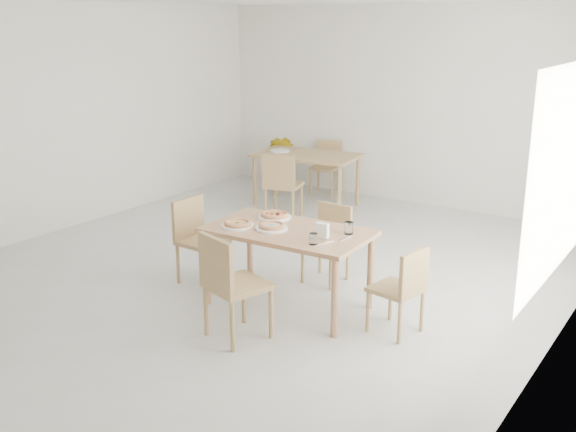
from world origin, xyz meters
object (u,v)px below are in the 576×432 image
Objects in this scene: chair_east at (403,285)px; chair_west at (197,234)px; chair_north at (329,237)px; plate_empty at (280,151)px; main_table at (288,238)px; tumbler_a at (349,228)px; potted_plant at (280,163)px; tumbler_b at (313,239)px; chair_back_n at (327,163)px; plate_margherita at (238,226)px; chair_south at (229,280)px; plate_mushroom at (272,228)px; pizza_pepperoni at (275,215)px; plate_pepperoni at (275,217)px; chair_back_s at (281,182)px; pizza_mushroom at (272,226)px; second_table at (307,160)px; napkin_holder at (322,231)px; pizza_margherita at (237,223)px.

chair_west is at bearing -79.09° from chair_east.
chair_north is 2.81× the size of plate_empty.
main_table is 0.57m from tumbler_a.
potted_plant reaches higher than plate_empty.
chair_north is at bearing -112.61° from chair_east.
chair_back_n is at bearing 119.48° from tumbler_b.
plate_margherita is at bearing -157.96° from tumbler_a.
tumbler_b is (0.43, 0.62, 0.26)m from chair_south.
plate_mushroom is 0.36m from pizza_pepperoni.
chair_back_s reaches higher than plate_pepperoni.
pizza_mushroom is at bearing 21.05° from plate_margherita.
plate_mushroom is 3.76m from plate_empty.
main_table is 3.59m from second_table.
pizza_mushroom is (-0.13, -0.08, 0.12)m from main_table.
pizza_pepperoni is (-0.19, 0.31, 0.00)m from pizza_mushroom.
chair_south is (-0.01, -0.85, -0.13)m from main_table.
napkin_holder is 0.51× the size of plate_empty.
plate_pepperoni is 0.21× the size of second_table.
plate_margherita is 0.84m from napkin_holder.
pizza_pepperoni is 3.26× the size of tumbler_a.
main_table is 1.16m from chair_east.
pizza_mushroom is (1.00, -0.09, 0.29)m from chair_west.
pizza_pepperoni is at bearing 180.00° from plate_pepperoni.
chair_back_n is at bearing 113.72° from main_table.
plate_margherita is 1.16× the size of pizza_mushroom.
chair_south is 1.41m from chair_west.
tumbler_b is at bearing -59.14° from chair_east.
plate_margherita is at bearing 100.82° from chair_back_s.
chair_east is 1.50m from pizza_pepperoni.
chair_back_s is 1.13× the size of chair_back_n.
tumbler_a reaches higher than pizza_mushroom.
tumbler_a is (0.53, 1.04, 0.27)m from chair_south.
napkin_holder is (0.83, 0.13, 0.06)m from plate_margherita.
chair_north is 1.11m from pizza_margherita.
plate_pepperoni is at bearing -56.20° from plate_empty.
chair_back_n is at bearing -95.87° from chair_back_s.
tumbler_a reaches higher than chair_west.
chair_west is 3.17m from second_table.
main_table is at bearing -36.69° from pizza_pepperoni.
second_table is (-1.77, 3.96, 0.13)m from chair_south.
napkin_holder reaches higher than tumbler_b.
plate_pepperoni is at bearing 0.00° from pizza_pepperoni.
chair_back_n reaches higher than plate_empty.
chair_east is 5.20m from potted_plant.
chair_west is at bearing 171.06° from tumbler_b.
second_table is (-2.31, 2.92, -0.14)m from tumbler_a.
chair_east is 5.51× the size of napkin_holder.
napkin_holder reaches higher than second_table.
second_table is (-2.18, 3.17, -0.15)m from napkin_holder.
second_table is at bearing 128.04° from chair_north.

